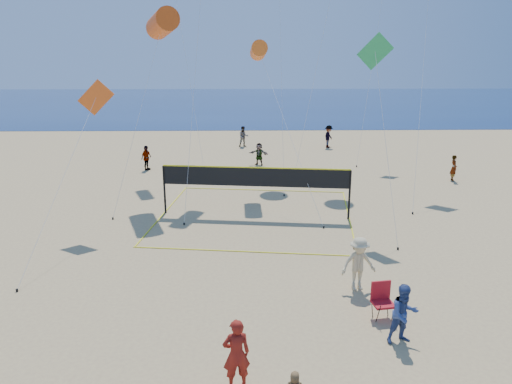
{
  "coord_description": "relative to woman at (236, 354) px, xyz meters",
  "views": [
    {
      "loc": [
        -0.88,
        -11.99,
        8.0
      ],
      "look_at": [
        -0.59,
        2.0,
        3.9
      ],
      "focal_mm": 35.0,
      "sensor_mm": 36.0,
      "label": 1
    }
  ],
  "objects": [
    {
      "name": "kite_2",
      "position": [
        1.0,
        17.96,
        6.86
      ],
      "size": [
        3.32,
        8.08,
        8.36
      ],
      "rotation": [
        0.0,
        0.0,
        0.03
      ],
      "color": "orange",
      "rests_on": "ground"
    },
    {
      "name": "far_person_2",
      "position": [
        13.07,
        19.23,
        -0.12
      ],
      "size": [
        0.43,
        0.61,
        1.61
      ],
      "primitive_type": "imported",
      "rotation": [
        0.0,
        0.0,
        1.49
      ],
      "color": "gray",
      "rests_on": "ground"
    },
    {
      "name": "woman",
      "position": [
        0.0,
        0.0,
        0.0
      ],
      "size": [
        0.75,
        0.57,
        1.84
      ],
      "primitive_type": "imported",
      "rotation": [
        0.0,
        0.0,
        3.35
      ],
      "color": "maroon",
      "rests_on": "ground"
    },
    {
      "name": "far_person_1",
      "position": [
        1.19,
        23.76,
        -0.15
      ],
      "size": [
        1.51,
        0.97,
        1.55
      ],
      "primitive_type": "imported",
      "rotation": [
        0.0,
        0.0,
        -0.39
      ],
      "color": "gray",
      "rests_on": "ground"
    },
    {
      "name": "bystander_a",
      "position": [
        4.61,
        1.84,
        -0.05
      ],
      "size": [
        0.98,
        0.83,
        1.75
      ],
      "primitive_type": "imported",
      "rotation": [
        0.0,
        0.0,
        0.22
      ],
      "color": "#32467E",
      "rests_on": "ground"
    },
    {
      "name": "kite_0",
      "position": [
        -3.99,
        16.7,
        8.2
      ],
      "size": [
        3.29,
        5.9,
        9.91
      ],
      "rotation": [
        0.0,
        0.0,
        0.37
      ],
      "color": "#D34C13",
      "rests_on": "ground"
    },
    {
      "name": "ground",
      "position": [
        1.14,
        1.62,
        -0.92
      ],
      "size": [
        120.0,
        120.0,
        0.0
      ],
      "primitive_type": "plane",
      "color": "tan",
      "rests_on": "ground"
    },
    {
      "name": "kite_9",
      "position": [
        9.76,
        26.38,
        9.93
      ],
      "size": [
        2.75,
        3.9,
        12.57
      ],
      "rotation": [
        0.0,
        0.0,
        0.4
      ],
      "color": "orange",
      "rests_on": "ground"
    },
    {
      "name": "kite_4",
      "position": [
        5.92,
        11.77,
        6.47
      ],
      "size": [
        1.42,
        3.99,
        8.6
      ],
      "rotation": [
        0.0,
        0.0,
        -0.36
      ],
      "color": "green",
      "rests_on": "ground"
    },
    {
      "name": "kite_3",
      "position": [
        -6.38,
        11.56,
        4.6
      ],
      "size": [
        2.08,
        7.01,
        6.65
      ],
      "rotation": [
        0.0,
        0.0,
        0.23
      ],
      "color": "orange",
      "rests_on": "ground"
    },
    {
      "name": "ocean",
      "position": [
        1.14,
        63.62,
        -0.91
      ],
      "size": [
        140.0,
        50.0,
        0.03
      ],
      "primitive_type": "cube",
      "color": "navy",
      "rests_on": "ground"
    },
    {
      "name": "far_person_0",
      "position": [
        -6.41,
        22.43,
        -0.09
      ],
      "size": [
        0.8,
        1.05,
        1.66
      ],
      "primitive_type": "imported",
      "rotation": [
        0.0,
        0.0,
        1.11
      ],
      "color": "gray",
      "rests_on": "ground"
    },
    {
      "name": "volleyball_net",
      "position": [
        0.71,
        12.81,
        0.77
      ],
      "size": [
        10.26,
        10.13,
        2.47
      ],
      "rotation": [
        0.0,
        0.0,
        -0.12
      ],
      "color": "black",
      "rests_on": "ground"
    },
    {
      "name": "far_person_3",
      "position": [
        0.08,
        30.44,
        -0.08
      ],
      "size": [
        0.91,
        0.76,
        1.68
      ],
      "primitive_type": "imported",
      "rotation": [
        0.0,
        0.0,
        0.16
      ],
      "color": "gray",
      "rests_on": "ground"
    },
    {
      "name": "bystander_b",
      "position": [
        4.05,
        5.04,
        0.02
      ],
      "size": [
        1.32,
        0.91,
        1.88
      ],
      "primitive_type": "imported",
      "rotation": [
        0.0,
        0.0,
        0.18
      ],
      "color": "#CAB787",
      "rests_on": "ground"
    },
    {
      "name": "far_person_4",
      "position": [
        7.05,
        29.92,
        -0.01
      ],
      "size": [
        1.17,
        1.36,
        1.83
      ],
      "primitive_type": "imported",
      "rotation": [
        0.0,
        0.0,
        1.05
      ],
      "color": "gray",
      "rests_on": "ground"
    },
    {
      "name": "camp_chair",
      "position": [
        4.37,
        3.18,
        -0.27
      ],
      "size": [
        0.7,
        0.83,
        1.27
      ],
      "rotation": [
        0.0,
        0.0,
        0.15
      ],
      "color": "#B0141D",
      "rests_on": "ground"
    }
  ]
}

